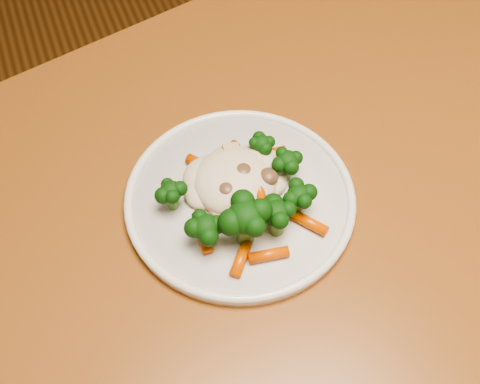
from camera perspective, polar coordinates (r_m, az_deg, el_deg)
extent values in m
plane|color=brown|center=(1.46, -12.82, -10.80)|extent=(3.00, 3.00, 0.00)
cube|color=brown|center=(0.66, 0.04, -4.76)|extent=(1.23, 0.96, 0.04)
cube|color=brown|center=(1.30, 10.09, 7.02)|extent=(0.07, 0.07, 0.71)
cylinder|color=silver|center=(0.66, 0.00, -0.72)|extent=(0.25, 0.25, 0.01)
ellipsoid|color=beige|center=(0.65, -0.48, 1.60)|extent=(0.11, 0.10, 0.04)
ellipsoid|color=black|center=(0.61, -3.24, -3.91)|extent=(0.05, 0.05, 0.04)
ellipsoid|color=black|center=(0.61, 0.56, -3.15)|extent=(0.06, 0.06, 0.05)
ellipsoid|color=black|center=(0.62, 3.40, -2.61)|extent=(0.05, 0.05, 0.04)
ellipsoid|color=black|center=(0.63, 5.53, -0.88)|extent=(0.04, 0.04, 0.04)
ellipsoid|color=black|center=(0.66, 4.47, 2.43)|extent=(0.04, 0.04, 0.04)
ellipsoid|color=black|center=(0.68, 2.06, 4.15)|extent=(0.03, 0.03, 0.03)
ellipsoid|color=black|center=(0.64, -6.48, -0.45)|extent=(0.04, 0.04, 0.03)
cylinder|color=#E75A05|center=(0.68, -3.34, 2.51)|extent=(0.04, 0.04, 0.01)
cylinder|color=#E75A05|center=(0.68, -1.33, 3.34)|extent=(0.04, 0.04, 0.01)
cylinder|color=#E75A05|center=(0.69, 2.33, 3.53)|extent=(0.05, 0.02, 0.01)
cylinder|color=#E75A05|center=(0.63, -3.59, -3.85)|extent=(0.02, 0.05, 0.01)
cylinder|color=#E75A05|center=(0.61, 0.09, -6.34)|extent=(0.03, 0.04, 0.01)
cylinder|color=#E75A05|center=(0.61, 2.72, -5.98)|extent=(0.04, 0.02, 0.01)
cylinder|color=#E75A05|center=(0.64, 6.52, -2.88)|extent=(0.04, 0.04, 0.01)
cylinder|color=#E75A05|center=(0.65, 1.71, 0.86)|extent=(0.02, 0.05, 0.01)
cylinder|color=#E75A05|center=(0.65, -1.73, 1.74)|extent=(0.03, 0.04, 0.01)
ellipsoid|color=brown|center=(0.65, 0.25, 1.77)|extent=(0.03, 0.03, 0.02)
ellipsoid|color=brown|center=(0.65, 2.70, 1.47)|extent=(0.02, 0.02, 0.02)
ellipsoid|color=brown|center=(0.64, -1.23, 0.23)|extent=(0.02, 0.02, 0.02)
cube|color=tan|center=(0.66, -1.82, 2.77)|extent=(0.02, 0.02, 0.01)
cube|color=tan|center=(0.67, -0.84, 4.03)|extent=(0.02, 0.02, 0.01)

